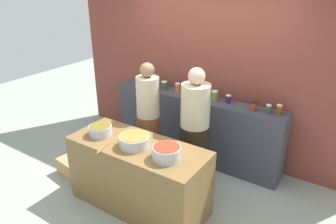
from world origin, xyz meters
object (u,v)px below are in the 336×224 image
at_px(preserve_jar_4, 208,95).
at_px(cook_with_tongs, 149,125).
at_px(preserve_jar_7, 254,106).
at_px(preserve_jar_6, 228,99).
at_px(preserve_jar_5, 215,96).
at_px(preserve_jar_0, 157,86).
at_px(bread_crate, 75,166).
at_px(preserve_jar_8, 268,109).
at_px(preserve_jar_3, 196,91).
at_px(cooking_pot_right, 167,153).
at_px(preserve_jar_1, 164,85).
at_px(wooden_spoon, 103,147).
at_px(preserve_jar_9, 279,109).
at_px(preserve_jar_2, 178,87).
at_px(cooking_pot_center, 134,141).
at_px(cooking_pot_left, 100,130).
at_px(cook_in_cap, 194,136).

distance_m(preserve_jar_4, cook_with_tongs, 0.98).
relative_size(preserve_jar_4, preserve_jar_7, 1.09).
bearing_deg(preserve_jar_6, preserve_jar_7, -10.04).
xyz_separation_m(preserve_jar_4, preserve_jar_5, (0.10, 0.01, 0.00)).
xyz_separation_m(preserve_jar_0, preserve_jar_6, (1.17, 0.10, -0.00)).
bearing_deg(bread_crate, preserve_jar_4, 45.09).
relative_size(preserve_jar_8, bread_crate, 0.28).
bearing_deg(preserve_jar_3, cooking_pot_right, -72.12).
distance_m(preserve_jar_1, wooden_spoon, 1.72).
bearing_deg(preserve_jar_9, preserve_jar_2, 179.88).
xyz_separation_m(preserve_jar_5, cooking_pot_center, (-0.28, -1.48, -0.15)).
bearing_deg(wooden_spoon, preserve_jar_4, 74.74).
bearing_deg(preserve_jar_7, preserve_jar_0, -179.07).
distance_m(cooking_pot_left, cooking_pot_center, 0.52).
xyz_separation_m(preserve_jar_7, cooking_pot_left, (-1.41, -1.44, -0.14)).
bearing_deg(preserve_jar_9, cooking_pot_left, -138.97).
distance_m(preserve_jar_7, cook_in_cap, 0.89).
bearing_deg(preserve_jar_0, preserve_jar_6, 4.65).
xyz_separation_m(preserve_jar_1, cook_with_tongs, (0.22, -0.72, -0.34)).
xyz_separation_m(preserve_jar_5, bread_crate, (-1.50, -1.41, -0.97)).
bearing_deg(cooking_pot_right, preserve_jar_3, 107.88).
distance_m(cooking_pot_left, wooden_spoon, 0.33).
height_order(preserve_jar_5, preserve_jar_6, preserve_jar_5).
xyz_separation_m(preserve_jar_2, preserve_jar_8, (1.42, -0.04, -0.01)).
bearing_deg(preserve_jar_2, preserve_jar_7, -2.89).
bearing_deg(preserve_jar_4, bread_crate, -134.91).
bearing_deg(preserve_jar_1, cook_in_cap, -35.65).
height_order(preserve_jar_3, cook_in_cap, cook_in_cap).
distance_m(preserve_jar_4, cook_in_cap, 0.77).
bearing_deg(preserve_jar_8, preserve_jar_0, -178.43).
bearing_deg(preserve_jar_4, preserve_jar_0, -175.34).
distance_m(preserve_jar_0, preserve_jar_1, 0.12).
relative_size(preserve_jar_8, cooking_pot_left, 0.42).
bearing_deg(preserve_jar_3, preserve_jar_4, -6.55).
bearing_deg(preserve_jar_6, preserve_jar_5, -174.69).
xyz_separation_m(preserve_jar_6, cook_in_cap, (-0.14, -0.71, -0.32)).
relative_size(preserve_jar_4, preserve_jar_6, 1.18).
bearing_deg(cook_with_tongs, preserve_jar_8, 26.94).
bearing_deg(bread_crate, cooking_pot_right, -3.14).
bearing_deg(preserve_jar_0, preserve_jar_2, 14.75).
relative_size(preserve_jar_0, preserve_jar_1, 0.88).
relative_size(preserve_jar_3, cooking_pot_left, 0.47).
relative_size(preserve_jar_5, cook_in_cap, 0.08).
xyz_separation_m(preserve_jar_2, wooden_spoon, (0.07, -1.72, -0.20)).
bearing_deg(bread_crate, preserve_jar_5, 43.25).
bearing_deg(cooking_pot_left, cooking_pot_center, 1.15).
height_order(preserve_jar_2, preserve_jar_4, preserve_jar_2).
distance_m(preserve_jar_5, wooden_spoon, 1.81).
bearing_deg(preserve_jar_6, preserve_jar_3, 179.94).
bearing_deg(preserve_jar_8, cook_with_tongs, -153.06).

